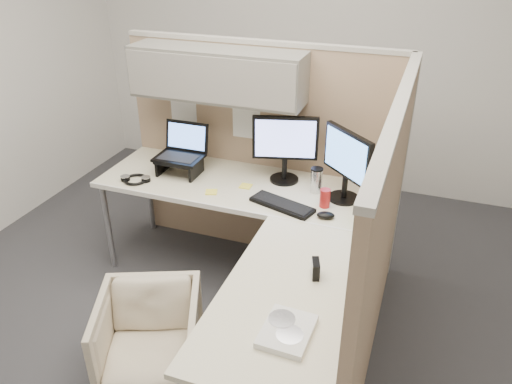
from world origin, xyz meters
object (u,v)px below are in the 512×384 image
(desk, at_px, (253,225))
(keyboard, at_px, (282,205))
(office_chair, at_px, (150,333))
(monitor_left, at_px, (285,144))

(desk, distance_m, keyboard, 0.25)
(desk, relative_size, office_chair, 3.51)
(desk, bearing_deg, office_chair, -119.34)
(office_chair, bearing_deg, keyboard, 37.95)
(desk, xyz_separation_m, keyboard, (0.12, 0.21, 0.05))
(desk, height_order, keyboard, keyboard)
(office_chair, bearing_deg, monitor_left, 49.54)
(office_chair, xyz_separation_m, monitor_left, (0.40, 1.23, 0.72))
(desk, bearing_deg, keyboard, 60.09)
(office_chair, relative_size, keyboard, 1.35)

